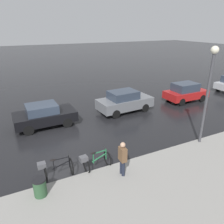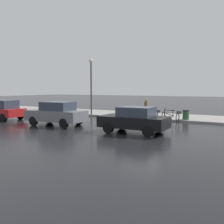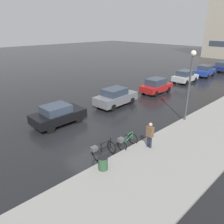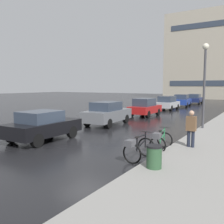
% 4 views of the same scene
% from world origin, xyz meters
% --- Properties ---
extents(ground_plane, '(140.00, 140.00, 0.00)m').
position_xyz_m(ground_plane, '(0.00, 0.00, 0.00)').
color(ground_plane, black).
extents(sidewalk_kerb, '(4.80, 60.00, 0.14)m').
position_xyz_m(sidewalk_kerb, '(6.00, 10.00, 0.07)').
color(sidewalk_kerb, gray).
rests_on(sidewalk_kerb, ground).
extents(bicycle_nearest, '(0.81, 1.46, 1.02)m').
position_xyz_m(bicycle_nearest, '(3.19, -1.22, 0.49)').
color(bicycle_nearest, black).
rests_on(bicycle_nearest, ground).
extents(bicycle_second, '(0.80, 1.44, 0.95)m').
position_xyz_m(bicycle_second, '(3.42, 0.50, 0.48)').
color(bicycle_second, black).
rests_on(bicycle_second, ground).
extents(car_black, '(2.02, 3.92, 1.51)m').
position_xyz_m(car_black, '(-2.42, -0.62, 0.77)').
color(car_black, black).
rests_on(car_black, ground).
extents(car_grey, '(2.09, 4.28, 1.64)m').
position_xyz_m(car_grey, '(-2.39, 5.34, 0.83)').
color(car_grey, slate).
rests_on(car_grey, ground).
extents(car_red, '(1.81, 3.73, 1.62)m').
position_xyz_m(car_red, '(-2.19, 11.31, 0.82)').
color(car_red, '#AD1919').
rests_on(car_red, ground).
extents(pedestrian, '(0.41, 0.25, 1.72)m').
position_xyz_m(pedestrian, '(4.45, 1.39, 0.97)').
color(pedestrian, '#1E2333').
rests_on(pedestrian, ground).
extents(streetlamp, '(0.39, 0.39, 5.30)m').
position_xyz_m(streetlamp, '(3.84, 6.67, 3.47)').
color(streetlamp, '#424247').
rests_on(streetlamp, ground).
extents(trash_bin, '(0.51, 0.51, 0.88)m').
position_xyz_m(trash_bin, '(4.16, -2.01, 0.44)').
color(trash_bin, '#2D5133').
rests_on(trash_bin, ground).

